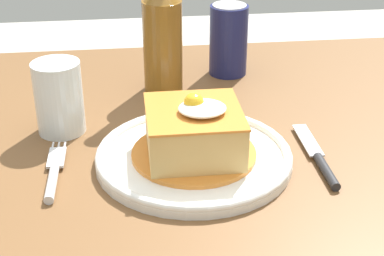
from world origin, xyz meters
TOP-DOWN VIEW (x-y plane):
  - dining_table at (0.00, 0.00)m, footprint 1.22×0.86m
  - main_plate at (0.01, -0.02)m, footprint 0.26×0.26m
  - sandwich_meal at (0.01, -0.02)m, footprint 0.16×0.16m
  - fork at (-0.17, -0.04)m, footprint 0.02×0.14m
  - knife at (0.17, -0.05)m, footprint 0.02×0.17m
  - soda_can at (0.11, 0.28)m, footprint 0.07×0.07m
  - beer_bottle_amber at (-0.01, 0.22)m, footprint 0.06×0.06m
  - drinking_glass at (-0.17, 0.09)m, footprint 0.07×0.07m

SIDE VIEW (x-z plane):
  - dining_table at x=0.00m, z-range 0.25..0.97m
  - fork at x=-0.17m, z-range 0.72..0.73m
  - knife at x=0.17m, z-range 0.72..0.73m
  - main_plate at x=0.01m, z-range 0.72..0.74m
  - sandwich_meal at x=0.01m, z-range 0.72..0.81m
  - drinking_glass at x=-0.17m, z-range 0.71..0.82m
  - soda_can at x=0.11m, z-range 0.72..0.84m
  - beer_bottle_amber at x=-0.01m, z-range 0.69..0.95m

